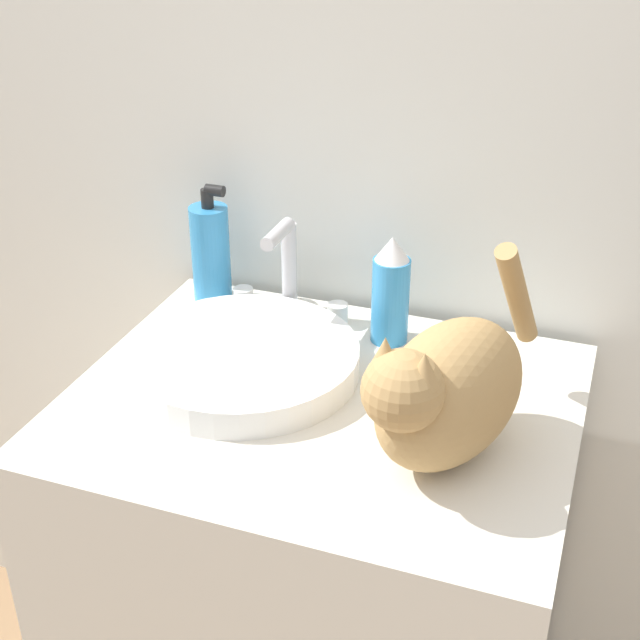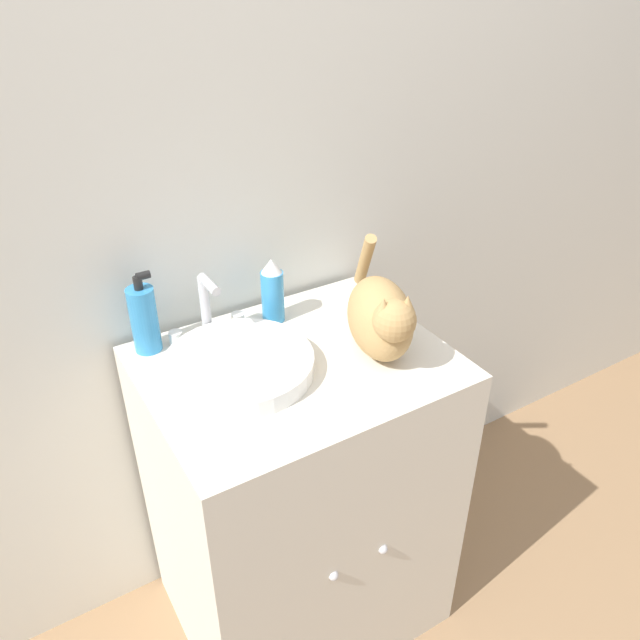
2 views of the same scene
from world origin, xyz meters
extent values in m
cube|color=silver|center=(0.00, 0.59, 1.25)|extent=(6.00, 0.05, 2.50)
cube|color=silver|center=(0.00, 0.27, 0.44)|extent=(0.68, 0.55, 0.88)
cylinder|color=white|center=(-0.13, 0.30, 0.90)|extent=(0.33, 0.33, 0.04)
cylinder|color=silver|center=(-0.13, 0.48, 0.96)|extent=(0.02, 0.02, 0.16)
cylinder|color=silver|center=(-0.13, 0.44, 1.04)|extent=(0.02, 0.08, 0.02)
cylinder|color=white|center=(-0.21, 0.48, 0.90)|extent=(0.03, 0.03, 0.03)
cylinder|color=white|center=(-0.05, 0.48, 0.90)|extent=(0.03, 0.03, 0.03)
ellipsoid|color=tan|center=(0.18, 0.21, 0.97)|extent=(0.22, 0.27, 0.18)
sphere|color=tan|center=(0.15, 0.12, 1.02)|extent=(0.12, 0.12, 0.09)
cone|color=tan|center=(0.13, 0.13, 1.06)|extent=(0.05, 0.05, 0.04)
cone|color=tan|center=(0.17, 0.11, 1.06)|extent=(0.05, 0.05, 0.04)
cylinder|color=tan|center=(0.24, 0.35, 1.04)|extent=(0.06, 0.11, 0.16)
cylinder|color=#338CCC|center=(-0.27, 0.50, 0.96)|extent=(0.06, 0.06, 0.16)
cylinder|color=black|center=(-0.27, 0.50, 1.05)|extent=(0.02, 0.02, 0.03)
cylinder|color=black|center=(-0.26, 0.50, 1.07)|extent=(0.03, 0.02, 0.02)
cylinder|color=#338CCC|center=(0.04, 0.46, 0.95)|extent=(0.06, 0.06, 0.13)
cone|color=white|center=(0.04, 0.46, 1.03)|extent=(0.05, 0.05, 0.04)
camera|label=1|loc=(0.34, -0.68, 1.55)|focal=50.00mm
camera|label=2|loc=(-0.55, -0.74, 1.70)|focal=35.00mm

